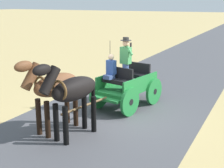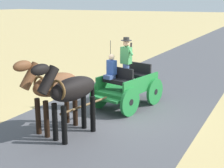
# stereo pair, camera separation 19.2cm
# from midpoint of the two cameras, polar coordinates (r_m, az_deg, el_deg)

# --- Properties ---
(ground_plane) EXTENTS (200.00, 200.00, 0.00)m
(ground_plane) POSITION_cam_midpoint_polar(r_m,az_deg,el_deg) (10.55, 1.30, -5.44)
(ground_plane) COLOR tan
(road_surface) EXTENTS (5.58, 160.00, 0.01)m
(road_surface) POSITION_cam_midpoint_polar(r_m,az_deg,el_deg) (10.55, 1.30, -5.42)
(road_surface) COLOR #4C4C51
(road_surface) RESTS_ON ground
(horse_drawn_carriage) EXTENTS (1.84, 4.51, 2.50)m
(horse_drawn_carriage) POSITION_cam_midpoint_polar(r_m,az_deg,el_deg) (11.03, 3.16, -0.10)
(horse_drawn_carriage) COLOR #1E7233
(horse_drawn_carriage) RESTS_ON ground
(horse_near_side) EXTENTS (0.87, 2.15, 2.21)m
(horse_near_side) POSITION_cam_midpoint_polar(r_m,az_deg,el_deg) (8.45, -6.88, -1.30)
(horse_near_side) COLOR black
(horse_near_side) RESTS_ON ground
(horse_off_side) EXTENTS (0.85, 2.15, 2.21)m
(horse_off_side) POSITION_cam_midpoint_polar(r_m,az_deg,el_deg) (8.95, -10.08, -0.50)
(horse_off_side) COLOR brown
(horse_off_side) RESTS_ON ground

